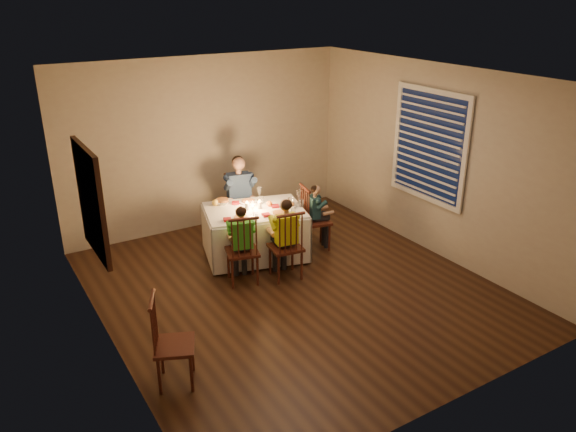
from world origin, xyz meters
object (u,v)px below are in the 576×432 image
chair_end (315,248)px  child_yellow (286,277)px  chair_adult (241,235)px  chair_near_right (286,277)px  child_green (243,281)px  adult (241,235)px  chair_near_left (243,281)px  dining_table (255,223)px  chair_extra (178,382)px  child_teal (315,248)px  serving_bowl (222,202)px

chair_end → child_yellow: 0.98m
chair_adult → chair_near_right: size_ratio=1.00×
child_green → child_yellow: (0.53, -0.18, 0.00)m
chair_end → adult: size_ratio=0.77×
chair_near_left → adult: 1.47m
chair_adult → chair_end: same height
adult → child_yellow: 1.50m
chair_end → child_green: size_ratio=0.92×
dining_table → chair_adult: size_ratio=1.63×
chair_near_left → chair_near_right: size_ratio=1.00×
child_green → chair_extra: bearing=60.8°
child_green → child_teal: size_ratio=1.09×
chair_adult → chair_end: size_ratio=1.00×
chair_adult → child_green: bearing=-104.6°
chair_extra → child_green: child_green is taller
chair_near_left → adult: size_ratio=0.77×
adult → child_teal: bearing=-42.7°
chair_adult → child_yellow: child_yellow is taller
chair_adult → child_teal: size_ratio=1.00×
chair_adult → adult: 0.00m
dining_table → adult: size_ratio=1.26×
chair_adult → chair_extra: 3.46m
dining_table → child_teal: bearing=0.6°
chair_near_right → chair_extra: (-1.97, -1.26, 0.00)m
child_green → chair_near_left: bearing=-0.0°
dining_table → adult: bearing=94.0°
chair_end → child_yellow: bearing=135.1°
chair_extra → child_teal: size_ratio=0.97×
serving_bowl → chair_extra: bearing=-124.3°
chair_near_left → chair_end: size_ratio=1.00×
dining_table → serving_bowl: 0.55m
dining_table → chair_near_right: (0.04, -0.76, -0.50)m
dining_table → child_yellow: size_ratio=1.44×
child_green → serving_bowl: bearing=-86.0°
adult → child_green: adult is taller
chair_near_right → child_green: size_ratio=0.92×
chair_end → chair_near_right: bearing=135.1°
chair_near_left → dining_table: bearing=-114.4°
chair_near_right → child_teal: bearing=-138.8°
dining_table → serving_bowl: size_ratio=6.97×
adult → serving_bowl: size_ratio=5.52×
child_teal → serving_bowl: bearing=73.3°
chair_adult → child_yellow: size_ratio=0.88×
chair_near_left → serving_bowl: serving_bowl is taller
chair_extra → child_yellow: child_yellow is taller
child_green → chair_adult: bearing=-100.0°
chair_end → adult: bearing=48.4°
chair_near_right → chair_adult: bearing=-86.0°
chair_near_right → serving_bowl: 1.41m
child_green → child_teal: (1.35, 0.35, 0.00)m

